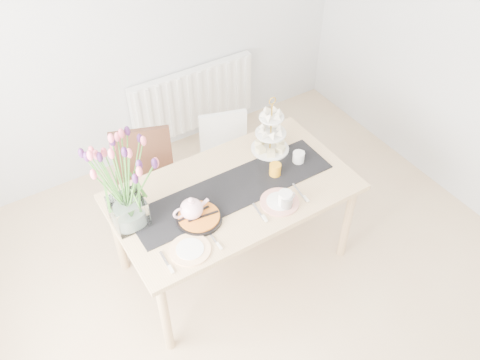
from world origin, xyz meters
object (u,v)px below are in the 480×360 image
chair_white (226,154)px  mug_orange (275,170)px  tulip_vase (120,175)px  plate_left (190,250)px  chair_brown (146,178)px  mug_white (285,199)px  tart_tin (199,218)px  cake_stand (270,137)px  dining_table (234,198)px  teapot (192,209)px  mug_grey (286,203)px  plate_right (280,202)px  radiator (193,99)px  cream_jug (298,157)px

chair_white → mug_orange: mug_orange is taller
tulip_vase → plate_left: 0.59m
chair_brown → mug_white: size_ratio=8.21×
chair_brown → tart_tin: size_ratio=3.03×
cake_stand → chair_white: bearing=104.2°
tulip_vase → plate_left: size_ratio=2.92×
tart_tin → dining_table: bearing=19.0°
teapot → mug_grey: bearing=-19.8°
chair_white → mug_white: size_ratio=7.22×
dining_table → cake_stand: (0.44, 0.21, 0.19)m
tart_tin → plate_right: 0.53m
mug_white → cake_stand: bearing=63.9°
mug_orange → plate_left: (-0.80, -0.27, -0.04)m
dining_table → teapot: (-0.34, -0.07, 0.15)m
chair_brown → cake_stand: bearing=-8.9°
mug_grey → chair_white: bearing=61.6°
dining_table → cake_stand: bearing=25.7°
chair_brown → plate_left: chair_brown is taller
chair_brown → mug_orange: 1.00m
cake_stand → mug_orange: (-0.12, -0.24, -0.07)m
tart_tin → chair_white: bearing=49.5°
dining_table → mug_orange: bearing=-4.6°
teapot → mug_white: (0.55, -0.22, -0.02)m
teapot → plate_left: 0.28m
mug_grey → mug_white: 0.03m
chair_brown → cake_stand: (0.80, -0.45, 0.35)m
tulip_vase → teapot: (0.35, -0.16, -0.33)m
radiator → cake_stand: cake_stand is taller
chair_white → tulip_vase: tulip_vase is taller
cream_jug → radiator: bearing=75.6°
mug_grey → plate_right: (-0.01, 0.06, -0.04)m
mug_orange → plate_left: size_ratio=0.38×
tart_tin → radiator: bearing=63.6°
teapot → mug_grey: 0.60m
chair_brown → cream_jug: size_ratio=10.71×
chair_white → mug_orange: bearing=-73.4°
chair_brown → mug_grey: chair_brown is taller
teapot → tart_tin: 0.08m
dining_table → tart_tin: size_ratio=5.49×
mug_grey → plate_right: size_ratio=0.36×
tart_tin → mug_orange: (0.63, 0.08, 0.03)m
cake_stand → plate_right: 0.54m
tulip_vase → plate_right: tulip_vase is taller
dining_table → plate_left: (-0.48, -0.29, 0.08)m
chair_brown → plate_right: bearing=-38.4°
chair_white → tart_tin: tart_tin is taller
cake_stand → cream_jug: (0.09, -0.21, -0.07)m
cake_stand → dining_table: bearing=-154.3°
radiator → tulip_vase: tulip_vase is taller
tart_tin → mug_orange: size_ratio=3.09×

